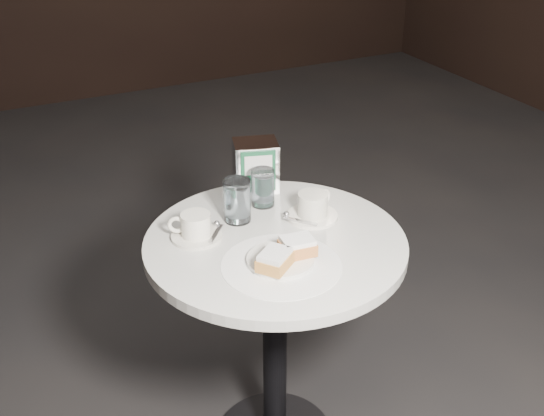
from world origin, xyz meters
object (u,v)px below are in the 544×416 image
(coffee_cup_left, at_px, (196,228))
(napkin_dispenser, at_px, (256,165))
(cafe_table, at_px, (275,300))
(beignet_plate, at_px, (284,256))
(water_glass_left, at_px, (237,201))
(coffee_cup_right, at_px, (313,207))
(water_glass_right, at_px, (263,188))

(coffee_cup_left, distance_m, napkin_dispenser, 0.33)
(cafe_table, bearing_deg, coffee_cup_left, 151.35)
(beignet_plate, bearing_deg, water_glass_left, 93.35)
(coffee_cup_right, relative_size, water_glass_left, 1.55)
(cafe_table, bearing_deg, water_glass_left, 108.77)
(coffee_cup_right, height_order, napkin_dispenser, napkin_dispenser)
(coffee_cup_left, bearing_deg, beignet_plate, -29.82)
(water_glass_left, bearing_deg, coffee_cup_left, -164.20)
(cafe_table, xyz_separation_m, beignet_plate, (-0.03, -0.11, 0.22))
(coffee_cup_left, relative_size, water_glass_left, 1.48)
(coffee_cup_left, xyz_separation_m, napkin_dispenser, (0.27, 0.19, 0.05))
(coffee_cup_left, xyz_separation_m, water_glass_left, (0.14, 0.04, 0.03))
(coffee_cup_right, height_order, water_glass_right, water_glass_right)
(coffee_cup_left, distance_m, water_glass_right, 0.26)
(cafe_table, distance_m, water_glass_right, 0.32)
(beignet_plate, height_order, coffee_cup_left, coffee_cup_left)
(water_glass_left, height_order, water_glass_right, water_glass_left)
(coffee_cup_right, xyz_separation_m, water_glass_right, (-0.09, 0.13, 0.02))
(cafe_table, distance_m, coffee_cup_right, 0.28)
(beignet_plate, relative_size, water_glass_right, 2.00)
(coffee_cup_left, relative_size, napkin_dispenser, 1.18)
(water_glass_left, relative_size, water_glass_right, 1.12)
(beignet_plate, height_order, napkin_dispenser, napkin_dispenser)
(beignet_plate, xyz_separation_m, water_glass_right, (0.09, 0.31, 0.03))
(cafe_table, relative_size, coffee_cup_right, 3.95)
(cafe_table, relative_size, coffee_cup_left, 4.13)
(coffee_cup_left, bearing_deg, water_glass_left, 40.55)
(water_glass_left, relative_size, napkin_dispenser, 0.80)
(coffee_cup_right, bearing_deg, beignet_plate, -159.51)
(cafe_table, distance_m, napkin_dispenser, 0.41)
(coffee_cup_right, bearing_deg, water_glass_right, 101.42)
(cafe_table, bearing_deg, napkin_dispenser, 74.64)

